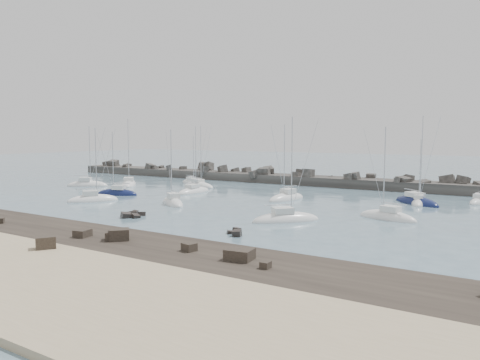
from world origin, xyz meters
name	(u,v)px	position (x,y,z in m)	size (l,w,h in m)	color
ground	(197,209)	(0.00, 0.00, 0.00)	(400.00, 400.00, 0.00)	slate
rock_shelf	(62,238)	(0.02, -22.00, 0.03)	(140.00, 12.06, 1.93)	black
rock_cluster_near	(133,216)	(-3.12, -9.24, 0.13)	(3.14, 3.64, 1.49)	black
rock_cluster_far	(235,233)	(13.40, -10.99, 0.12)	(2.42, 3.17, 1.15)	black
breakwater	(279,181)	(-7.16, 37.99, 0.36)	(115.00, 7.52, 5.39)	#312F2C
sailboat_0	(87,185)	(-36.45, 11.20, 0.15)	(8.19, 6.53, 13.05)	white
sailboat_1	(129,185)	(-30.76, 17.00, 0.14)	(8.35, 8.86, 14.61)	white
sailboat_2	(117,194)	(-21.00, 4.74, 0.15)	(7.62, 4.76, 11.81)	#0F1842
sailboat_3	(194,192)	(-11.85, 14.31, 0.13)	(2.79, 8.15, 12.75)	white
sailboat_4	(199,186)	(-16.85, 22.43, 0.13)	(8.64, 4.54, 13.01)	white
sailboat_5	(173,203)	(-5.77, 1.56, 0.16)	(7.49, 6.16, 12.12)	white
sailboat_6	(287,199)	(6.32, 15.01, 0.15)	(4.15, 8.40, 12.93)	white
sailboat_7	(286,220)	(14.62, -1.70, 0.14)	(7.61, 8.08, 13.48)	white
sailboat_8	(416,203)	(24.69, 21.78, 0.14)	(8.73, 7.75, 14.12)	#0F1842
sailboat_9	(388,218)	(24.53, 6.32, 0.15)	(8.00, 4.25, 12.29)	white
sailboat_10	(419,203)	(25.06, 21.47, 0.14)	(3.00, 6.77, 10.50)	white
sailboat_12	(480,202)	(32.69, 27.66, 0.13)	(3.56, 6.81, 10.45)	white
sailboat_13	(93,200)	(-18.39, -2.66, 0.15)	(6.14, 7.76, 12.34)	white
sailboat_14	(192,183)	(-21.73, 26.41, 0.13)	(7.11, 3.98, 10.85)	white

